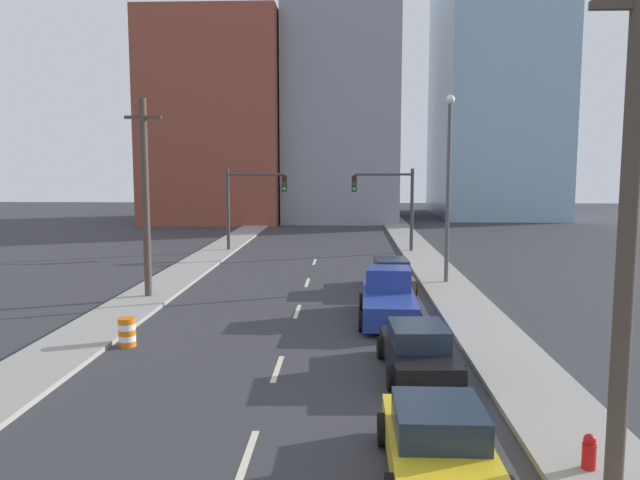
{
  "coord_description": "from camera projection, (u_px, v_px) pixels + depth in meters",
  "views": [
    {
      "loc": [
        2.0,
        -2.61,
        5.83
      ],
      "look_at": [
        0.65,
        28.39,
        2.2
      ],
      "focal_mm": 35.0,
      "sensor_mm": 36.0,
      "label": 1
    }
  ],
  "objects": [
    {
      "name": "lane_stripe_at_35m",
      "position": [
        314.0,
        262.0,
        38.58
      ],
      "size": [
        0.16,
        2.4,
        0.01
      ],
      "primitive_type": "cube",
      "color": "beige",
      "rests_on": "ground"
    },
    {
      "name": "sedan_black",
      "position": [
        418.0,
        351.0,
        17.7
      ],
      "size": [
        2.2,
        4.53,
        1.4
      ],
      "rotation": [
        0.0,
        0.0,
        0.05
      ],
      "color": "black",
      "rests_on": "ground"
    },
    {
      "name": "lane_stripe_at_22m",
      "position": [
        297.0,
        311.0,
        25.34
      ],
      "size": [
        0.16,
        2.4,
        0.01
      ],
      "primitive_type": "cube",
      "color": "beige",
      "rests_on": "ground"
    },
    {
      "name": "utility_pole_left_mid",
      "position": [
        146.0,
        198.0,
        27.19
      ],
      "size": [
        1.6,
        0.32,
        8.77
      ],
      "color": "#473D33",
      "rests_on": "ground"
    },
    {
      "name": "street_lamp",
      "position": [
        448.0,
        177.0,
        30.53
      ],
      "size": [
        0.44,
        0.44,
        9.3
      ],
      "color": "#4C4C51",
      "rests_on": "ground"
    },
    {
      "name": "sedan_brown",
      "position": [
        391.0,
        276.0,
        29.71
      ],
      "size": [
        2.14,
        4.8,
        1.5
      ],
      "rotation": [
        0.0,
        0.0,
        0.03
      ],
      "color": "brown",
      "rests_on": "ground"
    },
    {
      "name": "pickup_truck_blue",
      "position": [
        388.0,
        299.0,
        23.9
      ],
      "size": [
        2.35,
        5.4,
        1.92
      ],
      "rotation": [
        0.0,
        0.0,
        -0.03
      ],
      "color": "navy",
      "rests_on": "ground"
    },
    {
      "name": "sidewalk_right",
      "position": [
        409.0,
        240.0,
        49.31
      ],
      "size": [
        2.46,
        93.24,
        0.15
      ],
      "color": "gray",
      "rests_on": "ground"
    },
    {
      "name": "lane_stripe_at_9m",
      "position": [
        247.0,
        456.0,
        12.66
      ],
      "size": [
        0.16,
        2.4,
        0.01
      ],
      "primitive_type": "cube",
      "color": "beige",
      "rests_on": "ground"
    },
    {
      "name": "sidewalk_left",
      "position": [
        235.0,
        239.0,
        49.9
      ],
      "size": [
        2.46,
        93.24,
        0.15
      ],
      "color": "gray",
      "rests_on": "ground"
    },
    {
      "name": "traffic_signal_right",
      "position": [
        394.0,
        198.0,
        42.36
      ],
      "size": [
        4.22,
        0.35,
        5.74
      ],
      "color": "#38383D",
      "rests_on": "ground"
    },
    {
      "name": "lane_stripe_at_29m",
      "position": [
        307.0,
        282.0,
        31.67
      ],
      "size": [
        0.16,
        2.4,
        0.01
      ],
      "primitive_type": "cube",
      "color": "beige",
      "rests_on": "ground"
    },
    {
      "name": "traffic_signal_left",
      "position": [
        246.0,
        198.0,
        42.8
      ],
      "size": [
        4.22,
        0.35,
        5.74
      ],
      "color": "#38383D",
      "rests_on": "ground"
    },
    {
      "name": "fire_hydrant",
      "position": [
        589.0,
        455.0,
        11.78
      ],
      "size": [
        0.26,
        0.26,
        0.84
      ],
      "color": "red",
      "rests_on": "ground"
    },
    {
      "name": "sedan_yellow",
      "position": [
        438.0,
        444.0,
        11.73
      ],
      "size": [
        2.14,
        4.21,
        1.43
      ],
      "rotation": [
        0.0,
        0.0,
        0.0
      ],
      "color": "gold",
      "rests_on": "ground"
    },
    {
      "name": "traffic_barrel",
      "position": [
        127.0,
        332.0,
        20.33
      ],
      "size": [
        0.56,
        0.56,
        0.95
      ],
      "color": "orange",
      "rests_on": "ground"
    },
    {
      "name": "utility_pole_right_near",
      "position": [
        628.0,
        234.0,
        10.38
      ],
      "size": [
        1.6,
        0.32,
        9.21
      ],
      "color": "#473D33",
      "rests_on": "ground"
    },
    {
      "name": "building_brick_left",
      "position": [
        220.0,
        122.0,
        67.88
      ],
      "size": [
        14.0,
        16.0,
        21.39
      ],
      "color": "brown",
      "rests_on": "ground"
    },
    {
      "name": "building_office_center",
      "position": [
        341.0,
        103.0,
        71.01
      ],
      "size": [
        12.0,
        20.0,
        26.19
      ],
      "color": "gray",
      "rests_on": "ground"
    },
    {
      "name": "lane_stripe_at_15m",
      "position": [
        278.0,
        369.0,
        18.13
      ],
      "size": [
        0.16,
        2.4,
        0.01
      ],
      "primitive_type": "cube",
      "color": "beige",
      "rests_on": "ground"
    },
    {
      "name": "building_glass_right",
      "position": [
        495.0,
        70.0,
        73.71
      ],
      "size": [
        13.0,
        20.0,
        34.53
      ],
      "color": "#8CADC6",
      "rests_on": "ground"
    }
  ]
}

